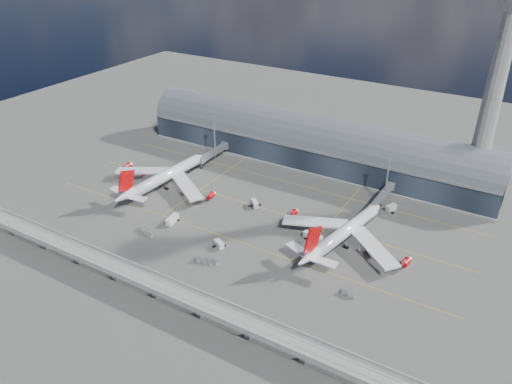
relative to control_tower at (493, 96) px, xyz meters
The scene contains 20 objects.
ground 129.54m from the control_tower, 135.68° to the right, with size 500.00×500.00×0.00m, color #474744.
taxi_lines 116.61m from the control_tower, 144.38° to the right, with size 200.00×80.12×0.01m.
terminal 94.20m from the control_tower, behind, with size 200.00×30.00×28.00m.
control_tower is the anchor object (origin of this frame).
guideway 168.57m from the control_tower, 121.63° to the right, with size 220.00×8.50×7.20m.
floodlight_mast_left 143.01m from the control_tower, 168.28° to the right, with size 3.00×0.70×25.70m.
floodlight_mast_right 58.76m from the control_tower, 141.34° to the right, with size 3.00×0.70×25.70m.
airliner_left 161.28m from the control_tower, 152.96° to the right, with size 61.53×64.66×19.69m.
airliner_right 93.68m from the control_tower, 118.61° to the right, with size 58.94×61.67×19.66m.
jet_bridge_left 144.97m from the control_tower, 167.43° to the right, with size 4.40×28.00×7.25m.
jet_bridge_right 66.36m from the control_tower, 137.82° to the right, with size 4.40×32.00×7.25m.
service_truck_0 155.31m from the control_tower, 139.42° to the right, with size 3.73×8.20×3.27m.
service_truck_1 139.47m from the control_tower, 129.37° to the right, with size 5.54×4.38×2.92m.
service_truck_2 103.90m from the control_tower, 124.02° to the right, with size 8.88×3.58×3.13m.
service_truck_3 91.76m from the control_tower, 112.10° to the right, with size 5.86×6.14×2.97m.
service_truck_4 67.51m from the control_tower, 130.40° to the right, with size 4.44×6.13×3.23m.
service_truck_5 119.03m from the control_tower, 143.82° to the right, with size 5.98×5.99×2.96m.
cargo_train_0 167.10m from the control_tower, 137.01° to the right, with size 9.78×4.62×1.63m.
cargo_train_1 147.46m from the control_tower, 125.69° to the right, with size 10.45×4.70×1.74m.
cargo_train_2 116.38m from the control_tower, 103.48° to the right, with size 5.87×2.78×1.92m.
Camera 1 is at (104.34, -158.66, 121.18)m, focal length 35.00 mm.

